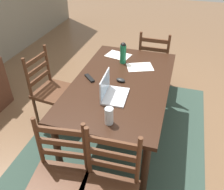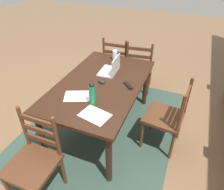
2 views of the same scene
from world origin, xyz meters
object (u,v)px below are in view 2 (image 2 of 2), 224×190
Objects in this scene: chair_right_near at (34,161)px; chair_left_near at (117,63)px; chair_left_far at (139,67)px; laptop at (112,69)px; water_bottle at (92,93)px; drinking_glass at (115,55)px; computer_mouse at (102,81)px; dining_table at (101,88)px; tv_remote at (128,85)px; chair_far_head at (167,117)px.

chair_right_near is 1.00× the size of chair_left_near.
laptop is at bearing -11.87° from chair_left_far.
drinking_glass is (-1.09, -0.17, -0.06)m from water_bottle.
dining_table is at bearing -58.20° from computer_mouse.
chair_left_near reaches higher than tv_remote.
computer_mouse is (-0.01, -0.86, 0.30)m from chair_far_head.
laptop is 0.29m from computer_mouse.
chair_far_head reaches higher than computer_mouse.
dining_table is at bearing 10.00° from chair_left_near.
tv_remote is at bearing 152.04° from water_bottle.
water_bottle is at bearing 12.90° from dining_table.
chair_left_far is 2.88× the size of laptop.
chair_far_head is 1.55m from chair_left_near.
tv_remote is (0.62, 0.41, -0.07)m from drinking_glass.
drinking_glass is at bearing -159.69° from computer_mouse.
drinking_glass is 0.75m from tv_remote.
tv_remote is at bearing 52.41° from laptop.
water_bottle is 1.52× the size of tv_remote.
chair_right_near reaches higher than computer_mouse.
dining_table is 1.76× the size of chair_right_near.
computer_mouse is (1.12, 0.21, 0.30)m from chair_left_near.
chair_far_head reaches higher than drinking_glass.
chair_right_near is at bearing -161.29° from tv_remote.
computer_mouse is at bearing -3.88° from laptop.
dining_table is 0.89m from chair_far_head.
dining_table is 1.76× the size of chair_left_near.
chair_left_far is 1.00× the size of chair_far_head.
water_bottle reaches higher than dining_table.
computer_mouse is at bearing 108.33° from dining_table.
chair_far_head and chair_left_near have the same top height.
chair_left_far is 1.00× the size of chair_right_near.
drinking_glass is (-1.79, 0.13, 0.36)m from chair_right_near.
dining_table is 1.76× the size of chair_far_head.
chair_left_near is at bearing 179.97° from chair_right_near.
chair_far_head is 1.00× the size of chair_left_near.
chair_far_head and chair_right_near have the same top height.
chair_right_near is 1.47m from laptop.
chair_far_head is (0.00, 0.87, -0.20)m from dining_table.
chair_left_near is 3.68× the size of water_bottle.
tv_remote is (-0.47, 0.25, -0.12)m from water_bottle.
chair_right_near is 0.87m from water_bottle.
chair_left_near is at bearing -89.96° from chair_left_far.
water_bottle is at bearing 5.40° from laptop.
water_bottle is 2.58× the size of computer_mouse.
chair_left_far is at bearing -149.48° from chair_far_head.
water_bottle is (1.55, 0.29, 0.42)m from chair_left_near.
laptop is (-0.29, -0.84, 0.34)m from chair_far_head.
chair_right_near is 2.25m from chair_left_near.
laptop is at bearing -174.60° from water_bottle.
chair_left_near is 5.59× the size of tv_remote.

